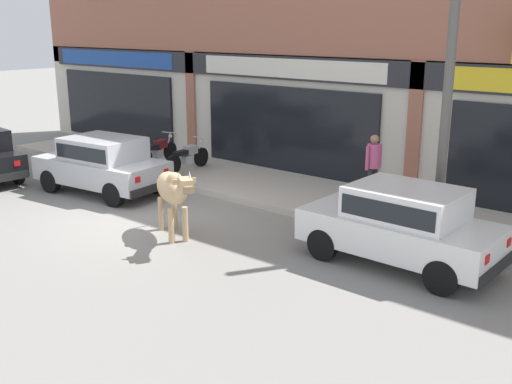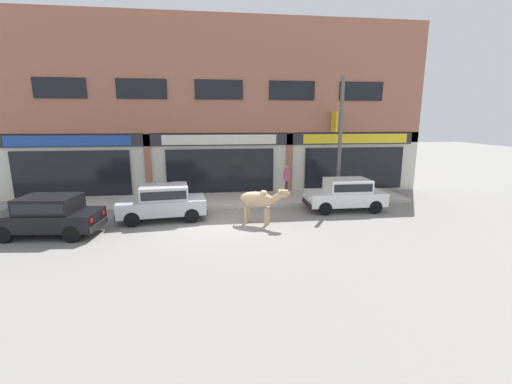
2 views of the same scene
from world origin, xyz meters
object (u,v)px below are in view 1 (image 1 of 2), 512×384
Objects in this scene: cow at (173,190)px; motorcycle_0 at (158,151)px; car_2 at (102,162)px; pedestrian at (374,161)px; motorcycle_1 at (188,157)px; car_1 at (402,222)px; utility_pole at (448,86)px.

cow reaches higher than motorcycle_0.
pedestrian is (5.97, 3.29, 0.32)m from car_2.
car_2 is (-3.87, 1.13, -0.19)m from cow.
motorcycle_0 is 6.99m from pedestrian.
pedestrian is (2.10, 4.42, 0.13)m from cow.
cow is at bearing -38.57° from motorcycle_0.
pedestrian is at bearing 5.97° from motorcycle_1.
cow is 4.53m from car_1.
cow reaches higher than motorcycle_1.
car_2 is at bearing -96.94° from motorcycle_1.
cow is at bearing -47.26° from motorcycle_1.
car_2 is at bearing 163.72° from cow.
car_1 is at bearing -95.07° from utility_pole.
pedestrian is at bearing 64.62° from cow.
motorcycle_0 is 1.12× the size of pedestrian.
utility_pole is at bearing -6.75° from motorcycle_1.
pedestrian is (5.64, 0.59, 0.60)m from motorcycle_1.
cow is 1.09× the size of motorcycle_0.
motorcycle_0 is (-0.97, 2.73, -0.28)m from car_2.
motorcycle_0 is at bearing 178.79° from motorcycle_1.
cow reaches higher than car_1.
motorcycle_0 is at bearing -175.37° from pedestrian.
cow is at bearing -115.38° from pedestrian.
utility_pole is (9.20, -0.96, 2.59)m from motorcycle_0.
car_1 is at bearing -52.89° from pedestrian.
motorcycle_0 is at bearing 165.99° from car_1.
motorcycle_0 is 0.30× the size of utility_pole.
motorcycle_0 is at bearing 174.03° from utility_pole.
car_2 is at bearing -70.41° from motorcycle_0.
cow is 0.52× the size of car_2.
pedestrian is at bearing 145.96° from utility_pole.
car_1 is (4.24, 1.60, -0.19)m from cow.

